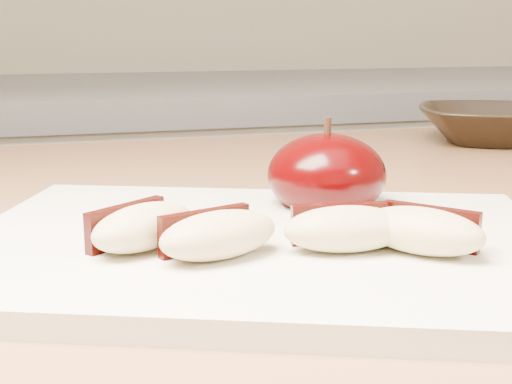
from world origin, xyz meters
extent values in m
cube|color=silver|center=(0.00, 1.20, 0.45)|extent=(2.40, 0.60, 0.90)
cube|color=slate|center=(0.00, 1.20, 0.92)|extent=(2.40, 0.62, 0.04)
cube|color=#8E5C3E|center=(0.00, 0.50, 0.88)|extent=(1.64, 0.64, 0.04)
cube|color=silver|center=(0.00, 0.36, 0.91)|extent=(0.39, 0.35, 0.01)
ellipsoid|color=black|center=(0.07, 0.42, 0.93)|extent=(0.09, 0.09, 0.05)
cylinder|color=black|center=(0.07, 0.42, 0.96)|extent=(0.00, 0.00, 0.01)
ellipsoid|color=tan|center=(-0.06, 0.35, 0.92)|extent=(0.07, 0.06, 0.02)
cube|color=black|center=(-0.07, 0.36, 0.92)|extent=(0.05, 0.03, 0.02)
ellipsoid|color=tan|center=(-0.03, 0.33, 0.92)|extent=(0.07, 0.05, 0.02)
cube|color=black|center=(-0.03, 0.34, 0.92)|extent=(0.05, 0.02, 0.02)
ellipsoid|color=tan|center=(0.04, 0.32, 0.92)|extent=(0.07, 0.04, 0.02)
cube|color=black|center=(0.04, 0.33, 0.92)|extent=(0.05, 0.01, 0.02)
ellipsoid|color=tan|center=(0.07, 0.30, 0.92)|extent=(0.07, 0.07, 0.02)
cube|color=black|center=(0.09, 0.31, 0.92)|extent=(0.04, 0.04, 0.02)
imported|color=black|center=(0.38, 0.68, 0.92)|extent=(0.22, 0.22, 0.04)
camera|label=1|loc=(-0.11, -0.01, 1.02)|focal=50.00mm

